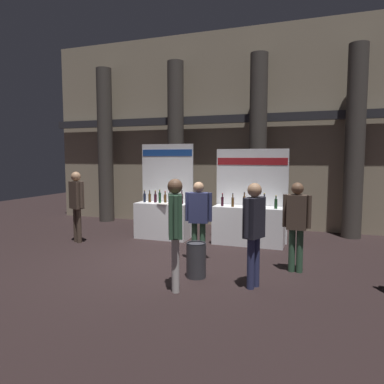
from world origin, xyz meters
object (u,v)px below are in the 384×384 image
object	(u,v)px
visitor_0	(199,214)
exhibitor_booth_0	(163,215)
visitor_1	(77,200)
visitor_5	(297,219)
exhibitor_booth_1	(249,221)
trash_bin	(196,260)
visitor_3	(254,226)
visitor_4	(175,225)

from	to	relation	value
visitor_0	exhibitor_booth_0	bearing A→B (deg)	-57.72
visitor_1	visitor_5	size ratio (longest dim) A/B	1.06
exhibitor_booth_1	visitor_0	distance (m)	1.95
exhibitor_booth_0	trash_bin	world-z (taller)	exhibitor_booth_0
trash_bin	visitor_1	xyz separation A→B (m)	(-3.77, 1.54, 0.77)
visitor_0	visitor_3	distance (m)	1.86
exhibitor_booth_0	exhibitor_booth_1	world-z (taller)	exhibitor_booth_0
exhibitor_booth_1	visitor_3	size ratio (longest dim) A/B	1.36
trash_bin	visitor_0	size ratio (longest dim) A/B	0.39
exhibitor_booth_1	visitor_1	distance (m)	4.43
exhibitor_booth_1	visitor_3	distance (m)	3.09
trash_bin	visitor_3	world-z (taller)	visitor_3
visitor_1	visitor_5	xyz separation A→B (m)	(5.46, -0.62, -0.07)
trash_bin	visitor_1	distance (m)	4.15
visitor_3	visitor_5	size ratio (longest dim) A/B	1.03
trash_bin	visitor_3	xyz separation A→B (m)	(1.07, -0.17, 0.73)
trash_bin	visitor_0	world-z (taller)	visitor_0
visitor_5	exhibitor_booth_1	bearing A→B (deg)	-53.82
exhibitor_booth_1	visitor_1	size ratio (longest dim) A/B	1.32
visitor_3	exhibitor_booth_0	bearing A→B (deg)	-111.47
trash_bin	visitor_5	world-z (taller)	visitor_5
exhibitor_booth_1	visitor_1	bearing A→B (deg)	-163.12
visitor_4	visitor_3	bearing A→B (deg)	90.85
visitor_3	visitor_1	bearing A→B (deg)	-86.33
exhibitor_booth_1	visitor_4	size ratio (longest dim) A/B	1.30
visitor_0	visitor_5	xyz separation A→B (m)	(2.00, -0.14, 0.02)
visitor_5	visitor_3	bearing A→B (deg)	63.25
trash_bin	visitor_0	bearing A→B (deg)	106.46
visitor_1	visitor_4	bearing A→B (deg)	170.63
visitor_1	visitor_5	distance (m)	5.50
exhibitor_booth_1	trash_bin	bearing A→B (deg)	-98.76
visitor_3	visitor_5	xyz separation A→B (m)	(0.62, 1.10, -0.03)
trash_bin	visitor_1	size ratio (longest dim) A/B	0.35
exhibitor_booth_0	visitor_1	xyz separation A→B (m)	(-1.88, -1.21, 0.48)
trash_bin	visitor_1	world-z (taller)	visitor_1
exhibitor_booth_0	visitor_0	world-z (taller)	exhibitor_booth_0
trash_bin	visitor_4	distance (m)	1.08
visitor_0	visitor_5	world-z (taller)	visitor_5
exhibitor_booth_0	trash_bin	size ratio (longest dim) A/B	3.94
visitor_0	visitor_3	xyz separation A→B (m)	(1.39, -1.24, 0.05)
visitor_0	visitor_4	distance (m)	1.82
visitor_1	visitor_3	size ratio (longest dim) A/B	1.03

